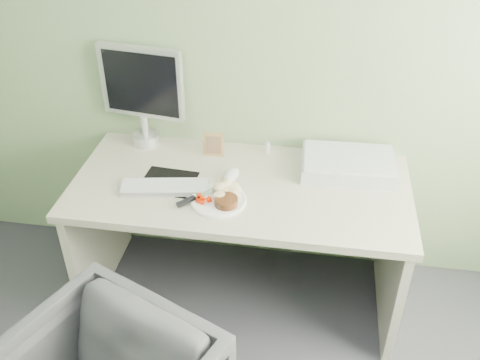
% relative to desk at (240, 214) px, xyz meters
% --- Properties ---
extents(wall_back, '(3.50, 0.00, 3.50)m').
position_rel_desk_xyz_m(wall_back, '(0.00, 0.38, 0.80)').
color(wall_back, gray).
rests_on(wall_back, floor).
extents(desk, '(1.60, 0.75, 0.73)m').
position_rel_desk_xyz_m(desk, '(0.00, 0.00, 0.00)').
color(desk, beige).
rests_on(desk, floor).
extents(plate, '(0.25, 0.25, 0.01)m').
position_rel_desk_xyz_m(plate, '(-0.07, -0.15, 0.19)').
color(plate, white).
rests_on(plate, desk).
extents(steak, '(0.11, 0.11, 0.03)m').
position_rel_desk_xyz_m(steak, '(-0.03, -0.18, 0.21)').
color(steak, black).
rests_on(steak, plate).
extents(potato_pile, '(0.14, 0.11, 0.07)m').
position_rel_desk_xyz_m(potato_pile, '(-0.05, -0.10, 0.23)').
color(potato_pile, tan).
rests_on(potato_pile, plate).
extents(carrot_heap, '(0.06, 0.05, 0.04)m').
position_rel_desk_xyz_m(carrot_heap, '(-0.14, -0.17, 0.22)').
color(carrot_heap, red).
rests_on(carrot_heap, plate).
extents(steak_knife, '(0.18, 0.19, 0.02)m').
position_rel_desk_xyz_m(steak_knife, '(-0.19, -0.18, 0.21)').
color(steak_knife, silver).
rests_on(steak_knife, plate).
extents(mousepad, '(0.27, 0.24, 0.00)m').
position_rel_desk_xyz_m(mousepad, '(-0.34, -0.04, 0.18)').
color(mousepad, black).
rests_on(mousepad, desk).
extents(keyboard, '(0.42, 0.19, 0.02)m').
position_rel_desk_xyz_m(keyboard, '(-0.34, -0.10, 0.20)').
color(keyboard, white).
rests_on(keyboard, desk).
extents(computer_mouse, '(0.09, 0.13, 0.04)m').
position_rel_desk_xyz_m(computer_mouse, '(-0.05, 0.04, 0.20)').
color(computer_mouse, white).
rests_on(computer_mouse, desk).
extents(photo_frame, '(0.11, 0.01, 0.13)m').
position_rel_desk_xyz_m(photo_frame, '(-0.17, 0.23, 0.25)').
color(photo_frame, '#A3834C').
rests_on(photo_frame, desk).
extents(eyedrop_bottle, '(0.03, 0.03, 0.08)m').
position_rel_desk_xyz_m(eyedrop_bottle, '(0.09, 0.30, 0.22)').
color(eyedrop_bottle, white).
rests_on(eyedrop_bottle, desk).
extents(scanner, '(0.46, 0.32, 0.07)m').
position_rel_desk_xyz_m(scanner, '(0.50, 0.19, 0.22)').
color(scanner, '#A6AAAD').
rests_on(scanner, desk).
extents(monitor, '(0.44, 0.14, 0.53)m').
position_rel_desk_xyz_m(monitor, '(-0.55, 0.31, 0.48)').
color(monitor, silver).
rests_on(monitor, desk).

